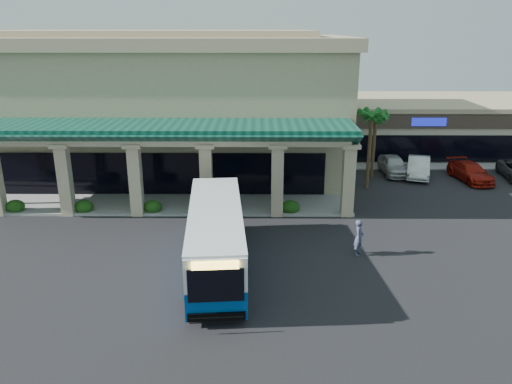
{
  "coord_description": "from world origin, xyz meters",
  "views": [
    {
      "loc": [
        0.37,
        -25.02,
        11.62
      ],
      "look_at": [
        0.17,
        3.32,
        2.2
      ],
      "focal_mm": 35.0,
      "sensor_mm": 36.0,
      "label": 1
    }
  ],
  "objects_px": {
    "transit_bus": "(216,239)",
    "car_red": "(470,172)",
    "car_white": "(418,167)",
    "car_silver": "(393,165)",
    "pedestrian": "(359,237)"
  },
  "relations": [
    {
      "from": "transit_bus",
      "to": "car_red",
      "type": "bearing_deg",
      "value": 34.02
    },
    {
      "from": "car_silver",
      "to": "car_red",
      "type": "height_order",
      "value": "car_silver"
    },
    {
      "from": "transit_bus",
      "to": "pedestrian",
      "type": "bearing_deg",
      "value": 7.12
    },
    {
      "from": "car_silver",
      "to": "car_white",
      "type": "xyz_separation_m",
      "value": [
        1.87,
        -0.62,
        0.01
      ]
    },
    {
      "from": "car_red",
      "to": "car_silver",
      "type": "bearing_deg",
      "value": 154.9
    },
    {
      "from": "transit_bus",
      "to": "car_silver",
      "type": "height_order",
      "value": "transit_bus"
    },
    {
      "from": "car_red",
      "to": "car_white",
      "type": "bearing_deg",
      "value": 155.51
    },
    {
      "from": "transit_bus",
      "to": "pedestrian",
      "type": "relative_size",
      "value": 5.74
    },
    {
      "from": "pedestrian",
      "to": "car_red",
      "type": "xyz_separation_m",
      "value": [
        11.38,
        13.6,
        -0.28
      ]
    },
    {
      "from": "pedestrian",
      "to": "car_silver",
      "type": "bearing_deg",
      "value": 2.84
    },
    {
      "from": "pedestrian",
      "to": "car_red",
      "type": "height_order",
      "value": "pedestrian"
    },
    {
      "from": "transit_bus",
      "to": "car_white",
      "type": "distance_m",
      "value": 22.21
    },
    {
      "from": "transit_bus",
      "to": "car_red",
      "type": "xyz_separation_m",
      "value": [
        18.84,
        15.18,
        -0.87
      ]
    },
    {
      "from": "pedestrian",
      "to": "car_silver",
      "type": "relative_size",
      "value": 0.43
    },
    {
      "from": "car_white",
      "to": "car_red",
      "type": "xyz_separation_m",
      "value": [
        3.77,
        -1.12,
        -0.09
      ]
    }
  ]
}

